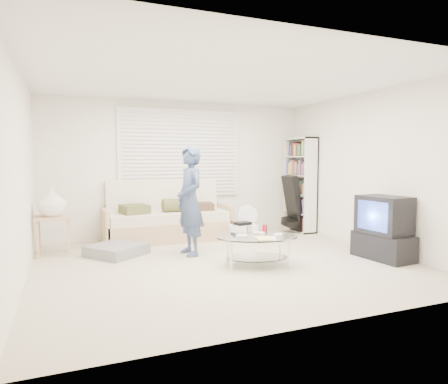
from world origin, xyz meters
name	(u,v)px	position (x,y,z in m)	size (l,w,h in m)	color
ground	(225,263)	(0.00, 0.00, 0.00)	(5.00, 5.00, 0.00)	#B6A88D
room_shell	(213,146)	(0.00, 0.48, 1.63)	(5.02, 4.52, 2.51)	silver
window_blinds	(181,153)	(0.00, 2.20, 1.55)	(2.32, 0.08, 1.62)	silver
futon_sofa	(167,220)	(-0.36, 1.88, 0.35)	(2.20, 0.89, 1.07)	tan
grey_floor_pillow	(117,250)	(-1.34, 1.01, 0.08)	(0.71, 0.71, 0.16)	slate
side_table	(52,205)	(-2.22, 1.39, 0.76)	(0.52, 0.42, 1.02)	tan
bookshelf	(300,185)	(2.32, 1.76, 0.93)	(0.29, 0.78, 1.86)	white
guitar_case	(293,207)	(2.11, 1.66, 0.49)	(0.41, 0.41, 1.10)	black
floor_fan	(246,219)	(1.02, 1.48, 0.36)	(0.38, 0.25, 0.61)	white
storage_bin	(243,232)	(0.84, 1.25, 0.15)	(0.55, 0.44, 0.34)	white
tv_unit	(383,229)	(2.20, -0.65, 0.44)	(0.52, 0.87, 0.91)	black
coffee_table	(257,242)	(0.35, -0.31, 0.33)	(1.23, 0.95, 0.53)	silver
standing_person	(190,201)	(-0.31, 0.63, 0.82)	(0.60, 0.39, 1.63)	#324A65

